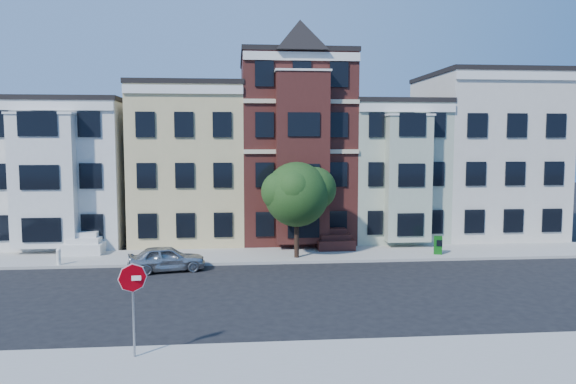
{
  "coord_description": "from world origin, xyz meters",
  "views": [
    {
      "loc": [
        -3.98,
        -23.72,
        6.71
      ],
      "look_at": [
        -1.48,
        3.04,
        4.2
      ],
      "focal_mm": 35.0,
      "sensor_mm": 36.0,
      "label": 1
    }
  ],
  "objects": [
    {
      "name": "house_yellow",
      "position": [
        -7.0,
        14.5,
        5.0
      ],
      "size": [
        7.0,
        9.0,
        10.0
      ],
      "primitive_type": "cube",
      "color": "#CBB87F",
      "rests_on": "ground"
    },
    {
      "name": "house_cream",
      "position": [
        13.5,
        14.5,
        5.5
      ],
      "size": [
        8.0,
        9.0,
        11.0
      ],
      "primitive_type": "cube",
      "color": "beige",
      "rests_on": "ground"
    },
    {
      "name": "stop_sign",
      "position": [
        -7.08,
        -6.89,
        1.77
      ],
      "size": [
        0.9,
        0.18,
        3.25
      ],
      "primitive_type": null,
      "rotation": [
        0.0,
        0.0,
        0.07
      ],
      "color": "#B7000A",
      "rests_on": "near_sidewalk"
    },
    {
      "name": "fire_hydrant",
      "position": [
        -13.3,
        6.3,
        0.49
      ],
      "size": [
        0.3,
        0.3,
        0.69
      ],
      "primitive_type": "cylinder",
      "rotation": [
        0.0,
        0.0,
        -0.26
      ],
      "color": "silver",
      "rests_on": "far_sidewalk"
    },
    {
      "name": "house_white",
      "position": [
        -15.0,
        14.5,
        4.5
      ],
      "size": [
        8.0,
        9.0,
        9.0
      ],
      "primitive_type": "cube",
      "color": "silver",
      "rests_on": "ground"
    },
    {
      "name": "newspaper_box",
      "position": [
        7.58,
        7.17,
        0.67
      ],
      "size": [
        0.57,
        0.54,
        1.03
      ],
      "primitive_type": "cube",
      "rotation": [
        0.0,
        0.0,
        -0.33
      ],
      "color": "#0D5412",
      "rests_on": "far_sidewalk"
    },
    {
      "name": "far_sidewalk",
      "position": [
        0.0,
        8.0,
        0.07
      ],
      "size": [
        60.0,
        4.0,
        0.15
      ],
      "primitive_type": "cube",
      "color": "#9E9B93",
      "rests_on": "ground"
    },
    {
      "name": "parked_car",
      "position": [
        -7.54,
        4.96,
        0.66
      ],
      "size": [
        4.11,
        2.29,
        1.32
      ],
      "primitive_type": "imported",
      "rotation": [
        0.0,
        0.0,
        1.77
      ],
      "color": "#A9ACB0",
      "rests_on": "ground"
    },
    {
      "name": "house_green",
      "position": [
        6.5,
        14.5,
        4.5
      ],
      "size": [
        6.0,
        9.0,
        9.0
      ],
      "primitive_type": "cube",
      "color": "#A4B199",
      "rests_on": "ground"
    },
    {
      "name": "street_tree",
      "position": [
        -0.63,
        7.01,
        3.45
      ],
      "size": [
        7.02,
        7.02,
        6.6
      ],
      "primitive_type": null,
      "rotation": [
        0.0,
        0.0,
        0.28
      ],
      "color": "#284F1C",
      "rests_on": "far_sidewalk"
    },
    {
      "name": "ground",
      "position": [
        0.0,
        0.0,
        0.0
      ],
      "size": [
        120.0,
        120.0,
        0.0
      ],
      "primitive_type": "plane",
      "color": "black"
    },
    {
      "name": "near_sidewalk",
      "position": [
        0.0,
        -8.0,
        0.07
      ],
      "size": [
        60.0,
        4.0,
        0.15
      ],
      "primitive_type": "cube",
      "color": "#9E9B93",
      "rests_on": "ground"
    },
    {
      "name": "house_brown",
      "position": [
        0.0,
        14.5,
        6.0
      ],
      "size": [
        7.0,
        9.0,
        12.0
      ],
      "primitive_type": "cube",
      "color": "#3D1814",
      "rests_on": "ground"
    }
  ]
}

